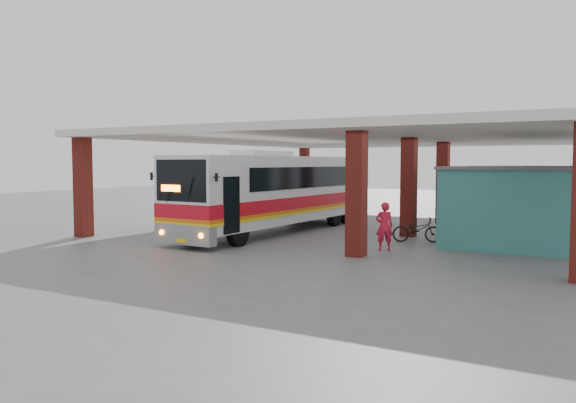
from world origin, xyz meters
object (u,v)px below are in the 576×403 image
(coach_bus, at_px, (275,192))
(red_chair, at_px, (473,219))
(motorcycle, at_px, (417,230))
(pedestrian, at_px, (384,226))

(coach_bus, bearing_deg, red_chair, 45.58)
(coach_bus, bearing_deg, motorcycle, 2.56)
(coach_bus, distance_m, motorcycle, 6.85)
(red_chair, bearing_deg, pedestrian, -101.32)
(red_chair, bearing_deg, coach_bus, -140.68)
(coach_bus, height_order, red_chair, coach_bus)
(pedestrian, relative_size, red_chair, 2.11)
(coach_bus, relative_size, pedestrian, 7.26)
(motorcycle, height_order, red_chair, motorcycle)
(motorcycle, distance_m, pedestrian, 2.75)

